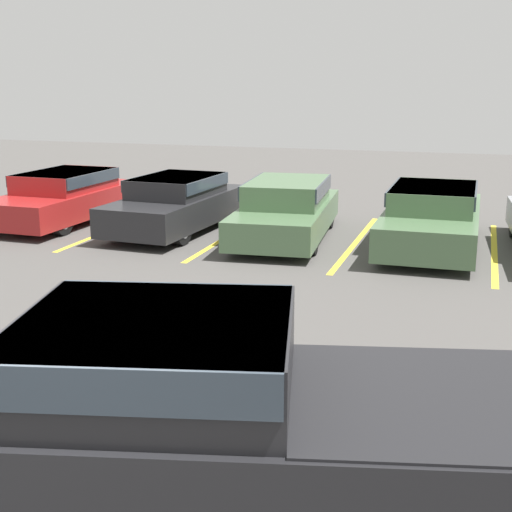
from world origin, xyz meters
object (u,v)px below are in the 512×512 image
(parked_sedan_a, at_px, (65,195))
(parked_sedan_c, at_px, (287,208))
(pickup_truck, at_px, (197,426))
(parked_sedan_b, at_px, (176,202))
(wheel_stop_curb, at_px, (273,206))
(parked_sedan_d, at_px, (432,215))

(parked_sedan_a, height_order, parked_sedan_c, parked_sedan_c)
(pickup_truck, bearing_deg, parked_sedan_c, 88.19)
(parked_sedan_b, bearing_deg, wheel_stop_curb, 161.73)
(parked_sedan_a, bearing_deg, parked_sedan_d, 91.17)
(parked_sedan_a, height_order, wheel_stop_curb, parked_sedan_a)
(parked_sedan_b, bearing_deg, parked_sedan_d, 93.93)
(pickup_truck, xyz_separation_m, parked_sedan_d, (0.98, 10.09, -0.19))
(parked_sedan_b, bearing_deg, parked_sedan_a, -89.03)
(parked_sedan_c, xyz_separation_m, parked_sedan_d, (3.03, 0.07, -0.00))
(pickup_truck, relative_size, parked_sedan_b, 1.35)
(parked_sedan_d, bearing_deg, parked_sedan_a, -90.46)
(parked_sedan_b, relative_size, parked_sedan_d, 0.93)
(parked_sedan_a, height_order, parked_sedan_d, parked_sedan_d)
(parked_sedan_c, bearing_deg, parked_sedan_a, -96.15)
(parked_sedan_b, height_order, parked_sedan_c, parked_sedan_c)
(parked_sedan_c, bearing_deg, parked_sedan_b, -94.91)
(parked_sedan_d, relative_size, wheel_stop_curb, 2.82)
(pickup_truck, xyz_separation_m, wheel_stop_curb, (-3.31, 13.34, -0.78))
(pickup_truck, height_order, wheel_stop_curb, pickup_truck)
(parked_sedan_c, xyz_separation_m, wheel_stop_curb, (-1.26, 3.31, -0.59))
(parked_sedan_b, height_order, parked_sedan_d, parked_sedan_d)
(parked_sedan_c, relative_size, wheel_stop_curb, 2.84)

